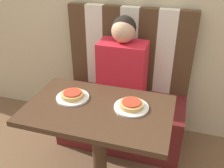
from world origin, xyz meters
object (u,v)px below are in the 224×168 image
(plate_left, at_px, (73,97))
(plate_right, at_px, (131,107))
(person, at_px, (123,63))
(pizza_left, at_px, (72,94))
(pizza_right, at_px, (131,104))

(plate_left, height_order, plate_right, same)
(plate_left, bearing_deg, plate_right, 0.00)
(plate_left, relative_size, plate_right, 1.00)
(person, distance_m, plate_right, 0.58)
(person, bearing_deg, plate_right, -69.83)
(person, relative_size, pizza_left, 4.74)
(pizza_left, relative_size, pizza_right, 1.00)
(plate_right, bearing_deg, person, 110.17)
(pizza_right, bearing_deg, plate_right, -153.43)
(person, distance_m, plate_left, 0.58)
(person, relative_size, plate_left, 3.26)
(person, height_order, pizza_left, person)
(pizza_left, bearing_deg, plate_left, -26.57)
(pizza_left, height_order, pizza_right, same)
(person, bearing_deg, plate_left, -110.17)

